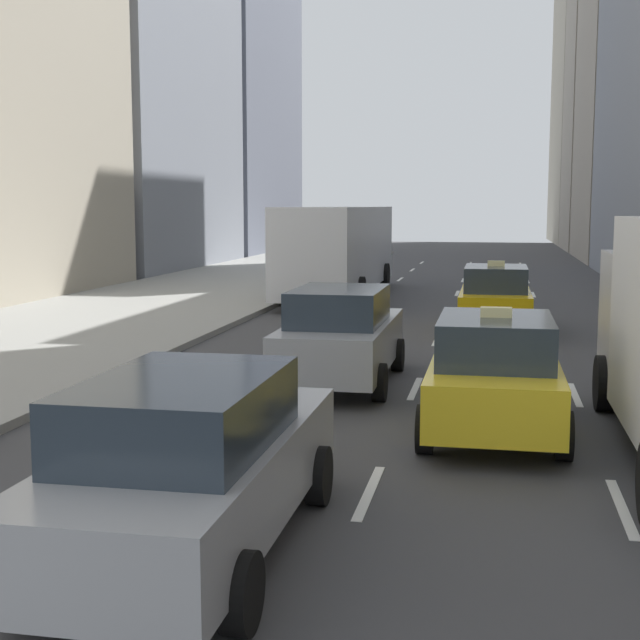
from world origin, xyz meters
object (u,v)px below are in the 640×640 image
taxi_second (495,373)px  city_bus (339,247)px  taxi_lead (495,298)px  sedan_silver_behind (192,462)px  sedan_black_near (341,335)px

taxi_second → city_bus: 19.80m
taxi_lead → sedan_silver_behind: (-2.80, -16.06, 0.02)m
sedan_black_near → sedan_silver_behind: size_ratio=0.93×
city_bus → sedan_black_near: bearing=-80.0°
taxi_lead → sedan_black_near: 8.26m
sedan_silver_behind → taxi_second: bearing=61.7°
city_bus → taxi_lead: bearing=-55.3°
taxi_lead → city_bus: bearing=124.7°
taxi_lead → sedan_silver_behind: 16.31m
sedan_silver_behind → city_bus: city_bus is taller
sedan_silver_behind → city_bus: 24.34m
taxi_lead → city_bus: (-5.61, 8.10, 0.91)m
sedan_silver_behind → city_bus: bearing=96.6°
sedan_silver_behind → taxi_lead: bearing=80.1°
taxi_lead → sedan_silver_behind: taxi_lead is taller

